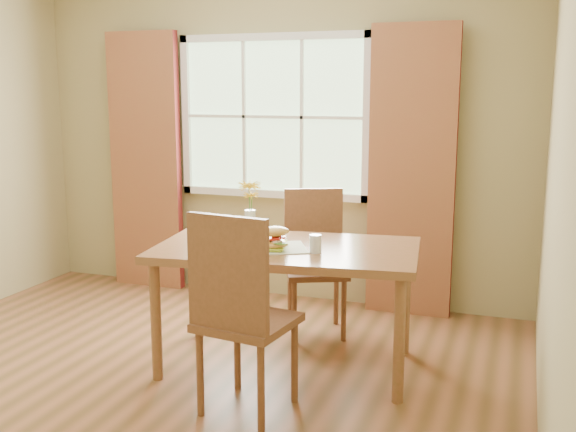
{
  "coord_description": "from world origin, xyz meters",
  "views": [
    {
      "loc": [
        1.96,
        -3.28,
        1.72
      ],
      "look_at": [
        0.63,
        0.45,
        0.97
      ],
      "focal_mm": 42.0,
      "sensor_mm": 36.0,
      "label": 1
    }
  ],
  "objects_px": {
    "chair_far": "(315,254)",
    "flower_vase": "(250,204)",
    "chair_near": "(238,307)",
    "croissant_sandwich": "(274,238)",
    "water_glass": "(315,244)",
    "dining_table": "(287,259)"
  },
  "relations": [
    {
      "from": "chair_far",
      "to": "flower_vase",
      "type": "bearing_deg",
      "value": -140.94
    },
    {
      "from": "chair_near",
      "to": "flower_vase",
      "type": "relative_size",
      "value": 3.0
    },
    {
      "from": "croissant_sandwich",
      "to": "flower_vase",
      "type": "height_order",
      "value": "flower_vase"
    },
    {
      "from": "water_glass",
      "to": "chair_far",
      "type": "bearing_deg",
      "value": 107.41
    },
    {
      "from": "croissant_sandwich",
      "to": "water_glass",
      "type": "relative_size",
      "value": 1.99
    },
    {
      "from": "dining_table",
      "to": "croissant_sandwich",
      "type": "distance_m",
      "value": 0.22
    },
    {
      "from": "chair_far",
      "to": "flower_vase",
      "type": "relative_size",
      "value": 2.76
    },
    {
      "from": "dining_table",
      "to": "water_glass",
      "type": "relative_size",
      "value": 15.67
    },
    {
      "from": "croissant_sandwich",
      "to": "dining_table",
      "type": "bearing_deg",
      "value": 50.7
    },
    {
      "from": "chair_far",
      "to": "croissant_sandwich",
      "type": "xyz_separation_m",
      "value": [
        0.01,
        -0.85,
        0.3
      ]
    },
    {
      "from": "chair_near",
      "to": "chair_far",
      "type": "height_order",
      "value": "chair_near"
    },
    {
      "from": "chair_near",
      "to": "water_glass",
      "type": "height_order",
      "value": "chair_near"
    },
    {
      "from": "dining_table",
      "to": "croissant_sandwich",
      "type": "relative_size",
      "value": 7.86
    },
    {
      "from": "chair_near",
      "to": "water_glass",
      "type": "bearing_deg",
      "value": 77.77
    },
    {
      "from": "dining_table",
      "to": "flower_vase",
      "type": "xyz_separation_m",
      "value": [
        -0.31,
        0.16,
        0.3
      ]
    },
    {
      "from": "dining_table",
      "to": "flower_vase",
      "type": "relative_size",
      "value": 4.57
    },
    {
      "from": "water_glass",
      "to": "flower_vase",
      "type": "distance_m",
      "value": 0.61
    },
    {
      "from": "chair_near",
      "to": "chair_far",
      "type": "relative_size",
      "value": 1.09
    },
    {
      "from": "croissant_sandwich",
      "to": "chair_far",
      "type": "bearing_deg",
      "value": 60.69
    },
    {
      "from": "dining_table",
      "to": "chair_far",
      "type": "bearing_deg",
      "value": 85.8
    },
    {
      "from": "chair_far",
      "to": "water_glass",
      "type": "height_order",
      "value": "chair_far"
    },
    {
      "from": "chair_near",
      "to": "water_glass",
      "type": "relative_size",
      "value": 10.28
    }
  ]
}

